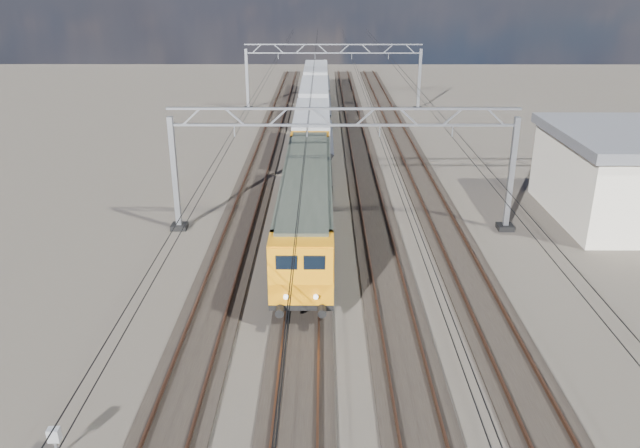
{
  "coord_description": "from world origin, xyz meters",
  "views": [
    {
      "loc": [
        -1.13,
        -29.75,
        13.57
      ],
      "look_at": [
        -1.26,
        -1.3,
        2.4
      ],
      "focal_mm": 35.0,
      "sensor_mm": 36.0,
      "label": 1
    }
  ],
  "objects_px": {
    "trackside_cabinet": "(54,436)",
    "catenary_gantry_far": "(333,74)",
    "locomotive": "(307,199)",
    "catenary_gantry_mid": "(343,165)",
    "hopper_wagon_mid": "(314,98)",
    "hopper_wagon_third": "(316,78)",
    "hopper_wagon_lead": "(312,129)"
  },
  "relations": [
    {
      "from": "hopper_wagon_third",
      "to": "trackside_cabinet",
      "type": "distance_m",
      "value": 63.78
    },
    {
      "from": "catenary_gantry_far",
      "to": "hopper_wagon_third",
      "type": "xyz_separation_m",
      "value": [
        -2.0,
        8.67,
        -1.67
      ]
    },
    {
      "from": "locomotive",
      "to": "hopper_wagon_third",
      "type": "relative_size",
      "value": 1.62
    },
    {
      "from": "locomotive",
      "to": "hopper_wagon_lead",
      "type": "distance_m",
      "value": 17.7
    },
    {
      "from": "hopper_wagon_mid",
      "to": "trackside_cabinet",
      "type": "distance_m",
      "value": 49.7
    },
    {
      "from": "locomotive",
      "to": "hopper_wagon_lead",
      "type": "bearing_deg",
      "value": 90.0
    },
    {
      "from": "catenary_gantry_mid",
      "to": "catenary_gantry_far",
      "type": "bearing_deg",
      "value": 90.0
    },
    {
      "from": "hopper_wagon_mid",
      "to": "trackside_cabinet",
      "type": "height_order",
      "value": "hopper_wagon_mid"
    },
    {
      "from": "hopper_wagon_mid",
      "to": "trackside_cabinet",
      "type": "relative_size",
      "value": 12.33
    },
    {
      "from": "hopper_wagon_mid",
      "to": "trackside_cabinet",
      "type": "bearing_deg",
      "value": -98.33
    },
    {
      "from": "hopper_wagon_third",
      "to": "hopper_wagon_lead",
      "type": "bearing_deg",
      "value": -90.0
    },
    {
      "from": "locomotive",
      "to": "trackside_cabinet",
      "type": "relative_size",
      "value": 20.0
    },
    {
      "from": "catenary_gantry_mid",
      "to": "locomotive",
      "type": "xyz_separation_m",
      "value": [
        -2.0,
        -1.43,
        -1.58
      ]
    },
    {
      "from": "catenary_gantry_mid",
      "to": "hopper_wagon_mid",
      "type": "distance_m",
      "value": 30.58
    },
    {
      "from": "catenary_gantry_far",
      "to": "locomotive",
      "type": "height_order",
      "value": "catenary_gantry_far"
    },
    {
      "from": "catenary_gantry_far",
      "to": "trackside_cabinet",
      "type": "relative_size",
      "value": 18.87
    },
    {
      "from": "catenary_gantry_mid",
      "to": "hopper_wagon_mid",
      "type": "xyz_separation_m",
      "value": [
        -2.0,
        30.47,
        -1.67
      ]
    },
    {
      "from": "catenary_gantry_far",
      "to": "hopper_wagon_mid",
      "type": "xyz_separation_m",
      "value": [
        -2.0,
        -5.53,
        -1.67
      ]
    },
    {
      "from": "catenary_gantry_far",
      "to": "hopper_wagon_lead",
      "type": "xyz_separation_m",
      "value": [
        -2.0,
        -19.73,
        -1.67
      ]
    },
    {
      "from": "hopper_wagon_mid",
      "to": "trackside_cabinet",
      "type": "xyz_separation_m",
      "value": [
        -7.2,
        -49.16,
        -1.44
      ]
    },
    {
      "from": "catenary_gantry_far",
      "to": "catenary_gantry_mid",
      "type": "bearing_deg",
      "value": -90.0
    },
    {
      "from": "catenary_gantry_far",
      "to": "trackside_cabinet",
      "type": "bearing_deg",
      "value": -99.55
    },
    {
      "from": "catenary_gantry_mid",
      "to": "hopper_wagon_mid",
      "type": "height_order",
      "value": "catenary_gantry_mid"
    },
    {
      "from": "hopper_wagon_lead",
      "to": "catenary_gantry_mid",
      "type": "bearing_deg",
      "value": -82.99
    },
    {
      "from": "catenary_gantry_far",
      "to": "hopper_wagon_third",
      "type": "bearing_deg",
      "value": 103.0
    },
    {
      "from": "catenary_gantry_far",
      "to": "hopper_wagon_lead",
      "type": "distance_m",
      "value": 19.9
    },
    {
      "from": "locomotive",
      "to": "hopper_wagon_mid",
      "type": "distance_m",
      "value": 31.9
    },
    {
      "from": "trackside_cabinet",
      "to": "hopper_wagon_lead",
      "type": "bearing_deg",
      "value": 76.55
    },
    {
      "from": "catenary_gantry_mid",
      "to": "trackside_cabinet",
      "type": "distance_m",
      "value": 21.06
    },
    {
      "from": "hopper_wagon_mid",
      "to": "hopper_wagon_third",
      "type": "height_order",
      "value": "same"
    },
    {
      "from": "trackside_cabinet",
      "to": "catenary_gantry_far",
      "type": "bearing_deg",
      "value": 78.64
    },
    {
      "from": "locomotive",
      "to": "hopper_wagon_lead",
      "type": "relative_size",
      "value": 1.62
    }
  ]
}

